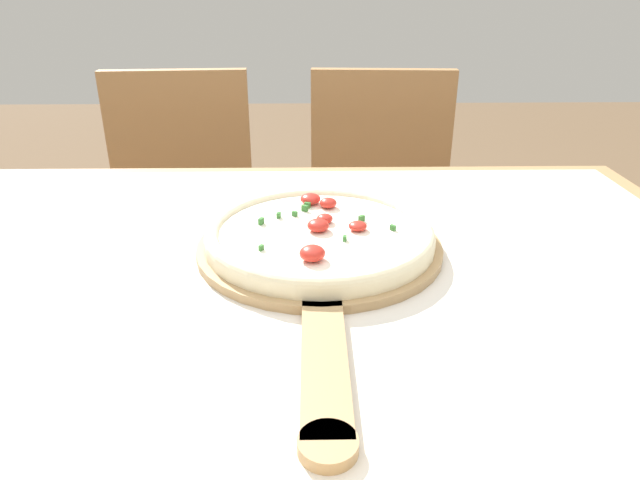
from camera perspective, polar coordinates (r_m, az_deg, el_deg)
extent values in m
cube|color=#A87F51|center=(0.70, -4.01, -6.36)|extent=(1.28, 1.00, 0.03)
cylinder|color=#A87F51|center=(1.43, -27.05, -9.98)|extent=(0.06, 0.06, 0.75)
cylinder|color=#A87F51|center=(1.40, 22.43, -9.83)|extent=(0.06, 0.06, 0.75)
cube|color=silver|center=(0.69, -4.05, -5.12)|extent=(1.20, 0.92, 0.00)
cylinder|color=tan|center=(0.78, -0.04, -0.67)|extent=(0.33, 0.33, 0.01)
cube|color=tan|center=(0.56, 0.43, -11.85)|extent=(0.04, 0.22, 0.01)
cylinder|color=tan|center=(0.48, 0.80, -19.87)|extent=(0.05, 0.05, 0.01)
cylinder|color=beige|center=(0.78, -0.04, 0.26)|extent=(0.31, 0.31, 0.02)
torus|color=beige|center=(0.77, -0.04, 0.80)|extent=(0.31, 0.31, 0.02)
cylinder|color=white|center=(0.77, -0.04, 0.90)|extent=(0.27, 0.27, 0.00)
ellipsoid|color=red|center=(0.85, 0.83, 3.73)|extent=(0.03, 0.03, 0.01)
ellipsoid|color=red|center=(0.77, -0.18, 1.49)|extent=(0.03, 0.03, 0.02)
ellipsoid|color=red|center=(0.77, 3.80, 1.41)|extent=(0.03, 0.03, 0.01)
ellipsoid|color=red|center=(0.69, -0.77, -1.33)|extent=(0.03, 0.03, 0.02)
ellipsoid|color=red|center=(0.79, 0.48, 2.16)|extent=(0.02, 0.02, 0.01)
ellipsoid|color=red|center=(0.86, -0.96, 4.13)|extent=(0.03, 0.03, 0.02)
cube|color=#387533|center=(0.74, 2.49, 0.17)|extent=(0.01, 0.01, 0.01)
cube|color=#387533|center=(0.85, -1.26, 3.51)|extent=(0.01, 0.01, 0.01)
cube|color=#387533|center=(0.78, 7.30, 1.23)|extent=(0.01, 0.01, 0.01)
cube|color=#387533|center=(0.79, -5.90, 1.89)|extent=(0.01, 0.01, 0.01)
cube|color=#387533|center=(0.80, 4.19, 2.18)|extent=(0.01, 0.01, 0.01)
cube|color=#387533|center=(0.81, -4.15, 2.49)|extent=(0.01, 0.01, 0.01)
cube|color=#387533|center=(0.82, -2.54, 2.64)|extent=(0.01, 0.01, 0.01)
cube|color=#387533|center=(0.84, -1.53, 3.20)|extent=(0.01, 0.01, 0.01)
cube|color=#387533|center=(0.72, -5.90, -0.76)|extent=(0.01, 0.01, 0.01)
cube|color=#A37547|center=(1.54, -13.78, -1.72)|extent=(0.43, 0.43, 0.02)
cube|color=#A37547|center=(1.62, -13.74, 8.49)|extent=(0.38, 0.06, 0.44)
cylinder|color=#A37547|center=(1.56, -19.66, -12.26)|extent=(0.04, 0.04, 0.44)
cylinder|color=#A37547|center=(1.50, -7.54, -12.26)|extent=(0.04, 0.04, 0.44)
cylinder|color=#A37547|center=(1.81, -17.37, -6.22)|extent=(0.04, 0.04, 0.44)
cylinder|color=#A37547|center=(1.77, -7.17, -6.01)|extent=(0.04, 0.04, 0.44)
cube|color=#A37547|center=(1.51, 6.03, -1.60)|extent=(0.42, 0.42, 0.02)
cube|color=#A37547|center=(1.60, 6.07, 8.79)|extent=(0.38, 0.06, 0.44)
cylinder|color=#A37547|center=(1.49, -0.33, -12.29)|extent=(0.04, 0.04, 0.44)
cylinder|color=#A37547|center=(1.51, 12.15, -12.35)|extent=(0.04, 0.04, 0.44)
cylinder|color=#A37547|center=(1.76, 0.19, -5.99)|extent=(0.04, 0.04, 0.44)
cylinder|color=#A37547|center=(1.78, 10.61, -6.12)|extent=(0.04, 0.04, 0.44)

